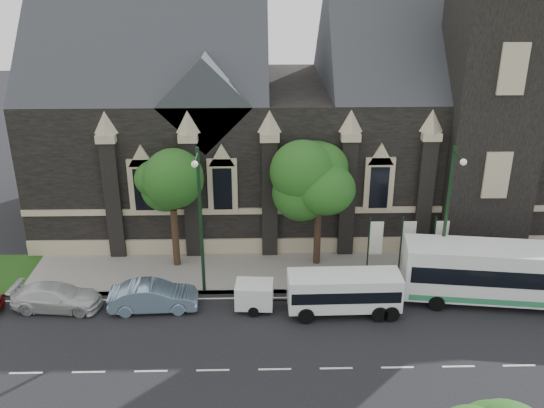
{
  "coord_description": "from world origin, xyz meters",
  "views": [
    {
      "loc": [
        -0.68,
        -23.56,
        18.73
      ],
      "look_at": [
        0.01,
        6.0,
        6.2
      ],
      "focal_mm": 39.45,
      "sensor_mm": 36.0,
      "label": 1
    }
  ],
  "objects_px": {
    "tour_coach": "(513,274)",
    "shuttle_bus": "(344,291)",
    "tree_walk_right": "(322,179)",
    "tree_walk_left": "(175,182)",
    "banner_flag_left": "(373,241)",
    "street_lamp_near": "(448,212)",
    "car_far_white": "(57,297)",
    "street_lamp_mid": "(200,215)",
    "banner_flag_center": "(406,241)",
    "banner_flag_right": "(438,241)",
    "sedan": "(153,296)",
    "box_trailer": "(254,295)"
  },
  "relations": [
    {
      "from": "tour_coach",
      "to": "shuttle_bus",
      "type": "distance_m",
      "value": 9.7
    },
    {
      "from": "tree_walk_right",
      "to": "tree_walk_left",
      "type": "height_order",
      "value": "tree_walk_right"
    },
    {
      "from": "banner_flag_left",
      "to": "shuttle_bus",
      "type": "relative_size",
      "value": 0.64
    },
    {
      "from": "tree_walk_left",
      "to": "shuttle_bus",
      "type": "bearing_deg",
      "value": -30.58
    },
    {
      "from": "tree_walk_left",
      "to": "banner_flag_left",
      "type": "distance_m",
      "value": 12.66
    },
    {
      "from": "street_lamp_near",
      "to": "banner_flag_left",
      "type": "distance_m",
      "value": 4.99
    },
    {
      "from": "street_lamp_near",
      "to": "car_far_white",
      "type": "distance_m",
      "value": 22.64
    },
    {
      "from": "tree_walk_left",
      "to": "car_far_white",
      "type": "distance_m",
      "value": 9.52
    },
    {
      "from": "street_lamp_mid",
      "to": "banner_flag_left",
      "type": "xyz_separation_m",
      "value": [
        10.29,
        1.91,
        -2.73
      ]
    },
    {
      "from": "tree_walk_left",
      "to": "banner_flag_left",
      "type": "bearing_deg",
      "value": -8.02
    },
    {
      "from": "banner_flag_center",
      "to": "car_far_white",
      "type": "height_order",
      "value": "banner_flag_center"
    },
    {
      "from": "banner_flag_right",
      "to": "street_lamp_near",
      "type": "bearing_deg",
      "value": -98.56
    },
    {
      "from": "street_lamp_mid",
      "to": "shuttle_bus",
      "type": "height_order",
      "value": "street_lamp_mid"
    },
    {
      "from": "tree_walk_left",
      "to": "tour_coach",
      "type": "relative_size",
      "value": 0.62
    },
    {
      "from": "banner_flag_left",
      "to": "banner_flag_right",
      "type": "xyz_separation_m",
      "value": [
        4.0,
        0.0,
        0.0
      ]
    },
    {
      "from": "tree_walk_right",
      "to": "tour_coach",
      "type": "relative_size",
      "value": 0.63
    },
    {
      "from": "sedan",
      "to": "shuttle_bus",
      "type": "bearing_deg",
      "value": -96.18
    },
    {
      "from": "banner_flag_right",
      "to": "box_trailer",
      "type": "relative_size",
      "value": 1.29
    },
    {
      "from": "box_trailer",
      "to": "banner_flag_center",
      "type": "bearing_deg",
      "value": 25.16
    },
    {
      "from": "tree_walk_left",
      "to": "banner_flag_left",
      "type": "relative_size",
      "value": 1.91
    },
    {
      "from": "banner_flag_left",
      "to": "street_lamp_near",
      "type": "bearing_deg",
      "value": -27.18
    },
    {
      "from": "banner_flag_left",
      "to": "box_trailer",
      "type": "distance_m",
      "value": 8.26
    },
    {
      "from": "tree_walk_left",
      "to": "banner_flag_left",
      "type": "xyz_separation_m",
      "value": [
        12.08,
        -1.7,
        -3.35
      ]
    },
    {
      "from": "tour_coach",
      "to": "car_far_white",
      "type": "xyz_separation_m",
      "value": [
        -25.83,
        0.06,
        -1.2
      ]
    },
    {
      "from": "tree_walk_right",
      "to": "street_lamp_mid",
      "type": "bearing_deg",
      "value": -153.35
    },
    {
      "from": "box_trailer",
      "to": "banner_flag_left",
      "type": "bearing_deg",
      "value": 30.27
    },
    {
      "from": "shuttle_bus",
      "to": "street_lamp_mid",
      "type": "bearing_deg",
      "value": 163.8
    },
    {
      "from": "banner_flag_left",
      "to": "street_lamp_mid",
      "type": "bearing_deg",
      "value": -169.5
    },
    {
      "from": "tree_walk_left",
      "to": "banner_flag_right",
      "type": "xyz_separation_m",
      "value": [
        16.08,
        -1.7,
        -3.35
      ]
    },
    {
      "from": "street_lamp_near",
      "to": "car_far_white",
      "type": "height_order",
      "value": "street_lamp_near"
    },
    {
      "from": "box_trailer",
      "to": "shuttle_bus",
      "type": "bearing_deg",
      "value": -1.57
    },
    {
      "from": "banner_flag_right",
      "to": "car_far_white",
      "type": "distance_m",
      "value": 22.75
    },
    {
      "from": "car_far_white",
      "to": "banner_flag_center",
      "type": "bearing_deg",
      "value": -75.86
    },
    {
      "from": "tour_coach",
      "to": "banner_flag_center",
      "type": "bearing_deg",
      "value": 155.96
    },
    {
      "from": "tree_walk_left",
      "to": "sedan",
      "type": "distance_m",
      "value": 7.22
    },
    {
      "from": "banner_flag_left",
      "to": "box_trailer",
      "type": "xyz_separation_m",
      "value": [
        -7.28,
        -3.61,
        -1.46
      ]
    },
    {
      "from": "tree_walk_right",
      "to": "sedan",
      "type": "distance_m",
      "value": 12.26
    },
    {
      "from": "sedan",
      "to": "car_far_white",
      "type": "bearing_deg",
      "value": 84.7
    },
    {
      "from": "street_lamp_mid",
      "to": "banner_flag_left",
      "type": "distance_m",
      "value": 10.81
    },
    {
      "from": "tree_walk_right",
      "to": "banner_flag_left",
      "type": "height_order",
      "value": "tree_walk_right"
    },
    {
      "from": "street_lamp_mid",
      "to": "banner_flag_left",
      "type": "relative_size",
      "value": 2.25
    },
    {
      "from": "sedan",
      "to": "banner_flag_right",
      "type": "bearing_deg",
      "value": -81.37
    },
    {
      "from": "tour_coach",
      "to": "sedan",
      "type": "xyz_separation_m",
      "value": [
        -20.35,
        -0.15,
        -1.11
      ]
    },
    {
      "from": "tree_walk_left",
      "to": "car_far_white",
      "type": "xyz_separation_m",
      "value": [
        -6.37,
        -4.99,
        -5.01
      ]
    },
    {
      "from": "tree_walk_right",
      "to": "box_trailer",
      "type": "distance_m",
      "value": 8.37
    },
    {
      "from": "tree_walk_left",
      "to": "banner_flag_center",
      "type": "distance_m",
      "value": 14.58
    },
    {
      "from": "street_lamp_near",
      "to": "shuttle_bus",
      "type": "bearing_deg",
      "value": -159.97
    },
    {
      "from": "tree_walk_left",
      "to": "street_lamp_mid",
      "type": "bearing_deg",
      "value": -63.53
    },
    {
      "from": "banner_flag_right",
      "to": "shuttle_bus",
      "type": "relative_size",
      "value": 0.64
    },
    {
      "from": "tree_walk_right",
      "to": "tree_walk_left",
      "type": "distance_m",
      "value": 9.01
    }
  ]
}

